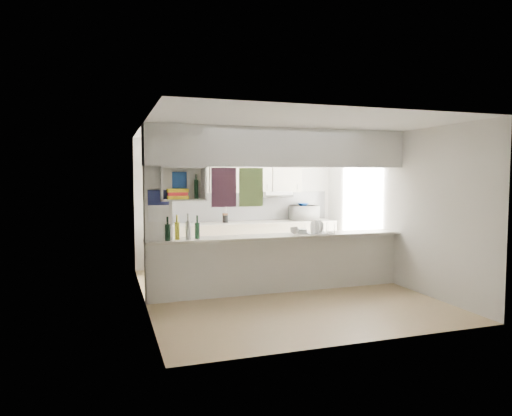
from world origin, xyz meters
name	(u,v)px	position (x,y,z in m)	size (l,w,h in m)	color
floor	(279,292)	(0.00, 0.00, 0.00)	(4.80, 4.80, 0.00)	tan
ceiling	(280,129)	(0.00, 0.00, 2.60)	(4.80, 4.80, 0.00)	white
wall_back	(238,203)	(0.00, 2.40, 1.30)	(4.20, 4.20, 0.00)	silver
wall_left	(144,215)	(-2.10, 0.00, 1.30)	(4.80, 4.80, 0.00)	silver
wall_right	(392,208)	(2.10, 0.00, 1.30)	(4.80, 4.80, 0.00)	silver
servery_partition	(269,189)	(-0.17, 0.00, 1.66)	(4.20, 0.50, 2.60)	silver
cubby_shelf	(181,186)	(-1.57, -0.06, 1.71)	(0.65, 0.35, 0.50)	white
kitchen_run	(249,226)	(0.16, 2.14, 0.83)	(3.60, 0.63, 2.24)	beige
microwave	(304,213)	(1.40, 2.14, 1.07)	(0.56, 0.38, 0.31)	white
bowl	(303,204)	(1.37, 2.14, 1.26)	(0.22, 0.22, 0.05)	navy
dish_rack	(319,228)	(0.68, -0.03, 1.01)	(0.43, 0.33, 0.23)	silver
cup	(294,230)	(0.25, -0.04, 0.99)	(0.14, 0.14, 0.11)	white
wine_bottles	(183,230)	(-1.55, -0.07, 1.06)	(0.53, 0.16, 0.39)	black
plastic_tubs	(303,232)	(0.42, 0.00, 0.96)	(0.50, 0.18, 0.08)	silver
utensil_jar	(225,219)	(-0.33, 2.15, 0.99)	(0.11, 0.11, 0.15)	black
knife_block	(225,218)	(-0.33, 2.18, 1.01)	(0.09, 0.07, 0.19)	#51311C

